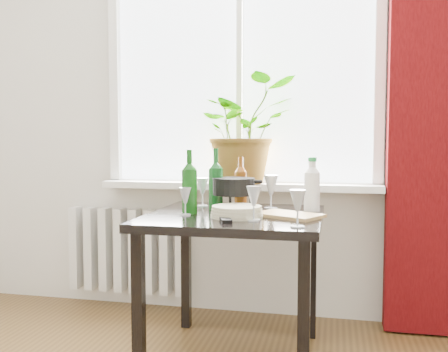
% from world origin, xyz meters
% --- Properties ---
extents(window, '(1.72, 0.08, 1.62)m').
position_xyz_m(window, '(0.00, 2.22, 1.60)').
color(window, white).
rests_on(window, ground).
extents(windowsill, '(1.72, 0.20, 0.04)m').
position_xyz_m(windowsill, '(0.00, 2.15, 0.82)').
color(windowsill, white).
rests_on(windowsill, ground).
extents(curtain, '(0.50, 0.12, 2.56)m').
position_xyz_m(curtain, '(1.12, 2.12, 1.30)').
color(curtain, '#390506').
rests_on(curtain, ground).
extents(radiator, '(0.80, 0.10, 0.55)m').
position_xyz_m(radiator, '(-0.75, 2.18, 0.38)').
color(radiator, silver).
rests_on(radiator, ground).
extents(table, '(0.85, 0.85, 0.74)m').
position_xyz_m(table, '(0.10, 1.55, 0.65)').
color(table, black).
rests_on(table, ground).
extents(potted_plant, '(0.76, 0.75, 0.64)m').
position_xyz_m(potted_plant, '(0.04, 2.11, 1.17)').
color(potted_plant, '#3A671B').
rests_on(potted_plant, windowsill).
extents(wine_bottle_left, '(0.09, 0.09, 0.32)m').
position_xyz_m(wine_bottle_left, '(-0.12, 1.51, 0.90)').
color(wine_bottle_left, '#0C410D').
rests_on(wine_bottle_left, table).
extents(wine_bottle_right, '(0.08, 0.08, 0.33)m').
position_xyz_m(wine_bottle_right, '(-0.03, 1.69, 0.90)').
color(wine_bottle_right, '#0C4314').
rests_on(wine_bottle_right, table).
extents(bottle_amber, '(0.08, 0.08, 0.28)m').
position_xyz_m(bottle_amber, '(0.08, 1.82, 0.88)').
color(bottle_amber, '#6C350C').
rests_on(bottle_amber, table).
extents(cleaning_bottle, '(0.08, 0.08, 0.28)m').
position_xyz_m(cleaning_bottle, '(0.47, 1.73, 0.88)').
color(cleaning_bottle, white).
rests_on(cleaning_bottle, table).
extents(wineglass_front_right, '(0.09, 0.09, 0.16)m').
position_xyz_m(wineglass_front_right, '(0.23, 1.35, 0.82)').
color(wineglass_front_right, silver).
rests_on(wineglass_front_right, table).
extents(wineglass_far_right, '(0.08, 0.08, 0.16)m').
position_xyz_m(wineglass_far_right, '(0.43, 1.22, 0.82)').
color(wineglass_far_right, '#B6BEC4').
rests_on(wineglass_far_right, table).
extents(wineglass_back_center, '(0.09, 0.09, 0.19)m').
position_xyz_m(wineglass_back_center, '(0.25, 1.77, 0.83)').
color(wineglass_back_center, '#B5B9C3').
rests_on(wineglass_back_center, table).
extents(wineglass_back_left, '(0.08, 0.08, 0.16)m').
position_xyz_m(wineglass_back_left, '(-0.13, 1.79, 0.82)').
color(wineglass_back_left, silver).
rests_on(wineglass_back_left, table).
extents(wineglass_front_left, '(0.07, 0.07, 0.14)m').
position_xyz_m(wineglass_front_left, '(-0.12, 1.44, 0.81)').
color(wineglass_front_left, silver).
rests_on(wineglass_front_left, table).
extents(plate_stack, '(0.29, 0.29, 0.05)m').
position_xyz_m(plate_stack, '(0.13, 1.44, 0.77)').
color(plate_stack, beige).
rests_on(plate_stack, table).
extents(fondue_pot, '(0.32, 0.30, 0.17)m').
position_xyz_m(fondue_pot, '(0.07, 1.66, 0.83)').
color(fondue_pot, black).
rests_on(fondue_pot, table).
extents(tv_remote, '(0.09, 0.16, 0.02)m').
position_xyz_m(tv_remote, '(0.10, 1.31, 0.75)').
color(tv_remote, black).
rests_on(tv_remote, table).
extents(cutting_board, '(0.36, 0.31, 0.02)m').
position_xyz_m(cutting_board, '(0.37, 1.51, 0.75)').
color(cutting_board, '#A28049').
rests_on(cutting_board, table).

